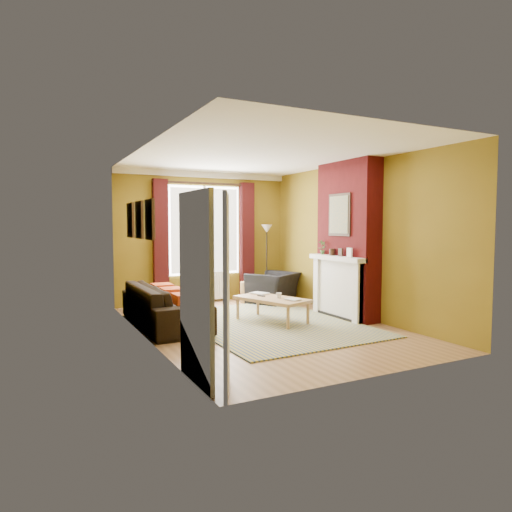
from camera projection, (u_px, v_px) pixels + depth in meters
name	position (u px, v px, depth m)	size (l,w,h in m)	color
ground	(263.00, 326.00, 7.51)	(5.50, 5.50, 0.00)	brown
room_walls	(287.00, 242.00, 7.95)	(3.82, 5.54, 2.83)	brown
striped_rug	(269.00, 323.00, 7.73)	(2.72, 3.71, 0.02)	#2E4B80
sofa	(165.00, 305.00, 7.56)	(2.34, 0.92, 0.68)	black
armchair	(273.00, 288.00, 9.75)	(1.00, 0.87, 0.65)	black
coffee_table	(272.00, 300.00, 7.80)	(1.03, 1.42, 0.43)	tan
wicker_stool	(248.00, 292.00, 9.80)	(0.41, 0.41, 0.45)	olive
floor_lamp	(267.00, 240.00, 10.17)	(0.26, 0.26, 1.68)	black
book_a	(289.00, 300.00, 7.48)	(0.18, 0.25, 0.02)	#999999
book_b	(255.00, 294.00, 8.13)	(0.23, 0.31, 0.02)	#999999
mug	(279.00, 295.00, 7.76)	(0.10, 0.10, 0.09)	#999999
tv_remote	(261.00, 296.00, 7.94)	(0.09, 0.16, 0.02)	#29292C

